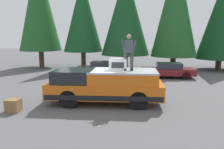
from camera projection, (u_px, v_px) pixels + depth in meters
The scene contains 12 objects.
ground_plane at pixel (99, 103), 11.75m from camera, with size 90.00×90.00×0.00m, color #565659.
pickup_truck at pixel (105, 86), 11.53m from camera, with size 2.01×5.54×1.65m.
compressor_unit at pixel (118, 64), 11.46m from camera, with size 0.65×0.84×0.56m.
person_on_truck_bed at pixel (129, 51), 11.13m from camera, with size 0.29×0.72×1.69m.
parked_car_maroon at pixel (168, 70), 18.51m from camera, with size 1.64×4.10×1.16m.
parked_car_black at pixel (102, 69), 19.48m from camera, with size 1.64×4.10×1.16m.
wooden_crate at pixel (13, 106), 10.34m from camera, with size 0.56×0.56×0.56m, color olive.
conifer_far_left at pixel (222, 20), 21.99m from camera, with size 4.34×4.34×8.30m.
conifer_left at pixel (175, 6), 21.73m from camera, with size 4.24×4.24×10.51m.
conifer_center_left at pixel (125, 13), 22.26m from camera, with size 4.56×4.56×9.26m.
conifer_center_right at pixel (83, 15), 22.69m from camera, with size 3.74×3.74×8.72m.
conifer_right at pixel (39, 4), 23.36m from camera, with size 4.12×4.12×10.92m.
Camera 1 is at (-11.27, -1.54, 3.33)m, focal length 38.19 mm.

